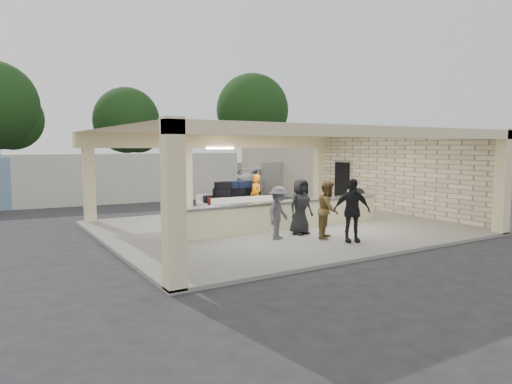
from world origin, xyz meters
TOP-DOWN VIEW (x-y plane):
  - ground at (0.00, 0.00)m, footprint 120.00×120.00m
  - pavilion at (0.21, 0.66)m, footprint 12.01×10.00m
  - baggage_counter at (0.00, -0.50)m, footprint 8.20×0.58m
  - luggage_cart at (-0.64, 2.18)m, footprint 2.70×1.79m
  - drum_fan at (5.50, 1.78)m, footprint 0.96×0.52m
  - baggage_handler at (0.16, 1.79)m, footprint 0.36×0.65m
  - passenger_a at (0.17, -2.55)m, footprint 0.92×0.85m
  - passenger_b at (0.38, -3.39)m, footprint 1.19×0.85m
  - passenger_c at (-1.24, -1.87)m, footprint 1.10×0.86m
  - passenger_d at (-0.18, -1.59)m, footprint 0.92×0.45m
  - car_white_a at (6.88, 12.43)m, footprint 6.13×4.24m
  - car_white_b at (11.29, 12.76)m, footprint 5.06×2.30m
  - car_dark at (6.17, 15.87)m, footprint 3.76×3.50m
  - container_white at (-2.12, 11.35)m, footprint 12.10×3.22m
  - fence at (11.00, 9.00)m, footprint 12.06×0.06m
  - tree_mid at (2.32, 26.16)m, footprint 6.00×5.60m
  - tree_right at (14.32, 25.16)m, footprint 7.20×7.00m
  - adjacent_building at (9.50, 10.00)m, footprint 6.00×8.00m

SIDE VIEW (x-z plane):
  - ground at x=0.00m, z-range 0.00..0.00m
  - baggage_counter at x=0.00m, z-range 0.10..1.08m
  - car_dark at x=6.17m, z-range 0.00..1.27m
  - drum_fan at x=5.50m, z-range 0.14..1.19m
  - car_white_b at x=11.29m, z-range 0.00..1.55m
  - car_white_a at x=6.88m, z-range 0.00..1.60m
  - passenger_c at x=-1.24m, z-range 0.10..1.74m
  - luggage_cart at x=-0.64m, z-range 0.19..1.70m
  - baggage_handler at x=0.16m, z-range 0.10..1.88m
  - passenger_a at x=0.17m, z-range 0.10..1.90m
  - passenger_d at x=-0.18m, z-range 0.10..1.93m
  - fence at x=11.00m, z-range 0.04..2.07m
  - passenger_b at x=0.38m, z-range 0.10..2.01m
  - container_white at x=-2.12m, z-range 0.00..2.59m
  - pavilion at x=0.21m, z-range -0.43..3.12m
  - adjacent_building at x=9.50m, z-range 0.00..3.20m
  - tree_mid at x=2.32m, z-range 0.96..8.96m
  - tree_right at x=14.32m, z-range 1.21..11.21m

